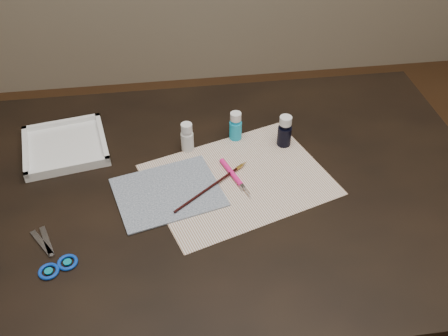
{
  "coord_description": "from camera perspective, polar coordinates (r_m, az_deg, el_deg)",
  "views": [
    {
      "loc": [
        -0.12,
        -0.88,
        1.57
      ],
      "look_at": [
        0.0,
        0.0,
        0.8
      ],
      "focal_mm": 40.0,
      "sensor_mm": 36.0,
      "label": 1
    }
  ],
  "objects": [
    {
      "name": "paint_bottle_navy",
      "position": [
        1.31,
        6.95,
        4.21
      ],
      "size": [
        0.04,
        0.04,
        0.09
      ],
      "primitive_type": "cylinder",
      "rotation": [
        0.0,
        0.0,
        -0.14
      ],
      "color": "black",
      "rests_on": "table"
    },
    {
      "name": "craft_knife",
      "position": [
        1.21,
        1.4,
        -1.19
      ],
      "size": [
        0.06,
        0.15,
        0.01
      ],
      "primitive_type": null,
      "rotation": [
        0.0,
        0.0,
        -1.23
      ],
      "color": "#FF1E85",
      "rests_on": "paper"
    },
    {
      "name": "table",
      "position": [
        1.49,
        0.0,
        -12.41
      ],
      "size": [
        1.3,
        0.9,
        0.75
      ],
      "primitive_type": "cube",
      "color": "black",
      "rests_on": "ground"
    },
    {
      "name": "paintbrush",
      "position": [
        1.19,
        -1.29,
        -1.98
      ],
      "size": [
        0.2,
        0.16,
        0.01
      ],
      "primitive_type": null,
      "rotation": [
        0.0,
        0.0,
        0.67
      ],
      "color": "black",
      "rests_on": "canvas"
    },
    {
      "name": "paint_bottle_cyan",
      "position": [
        1.33,
        1.33,
        4.83
      ],
      "size": [
        0.04,
        0.04,
        0.08
      ],
      "primitive_type": "cylinder",
      "rotation": [
        0.0,
        0.0,
        -0.19
      ],
      "color": "#17A7D2",
      "rests_on": "table"
    },
    {
      "name": "palette_tray",
      "position": [
        1.37,
        -17.71,
        2.46
      ],
      "size": [
        0.24,
        0.24,
        0.02
      ],
      "primitive_type": "cube",
      "rotation": [
        0.0,
        0.0,
        0.18
      ],
      "color": "white",
      "rests_on": "table"
    },
    {
      "name": "scissors",
      "position": [
        1.12,
        -19.64,
        -9.04
      ],
      "size": [
        0.16,
        0.18,
        0.01
      ],
      "primitive_type": null,
      "rotation": [
        0.0,
        0.0,
        2.17
      ],
      "color": "silver",
      "rests_on": "table"
    },
    {
      "name": "paper",
      "position": [
        1.22,
        1.66,
        -1.32
      ],
      "size": [
        0.5,
        0.44,
        0.0
      ],
      "primitive_type": "cube",
      "rotation": [
        0.0,
        0.0,
        0.32
      ],
      "color": "white",
      "rests_on": "table"
    },
    {
      "name": "paint_bottle_white",
      "position": [
        1.29,
        -4.24,
        3.56
      ],
      "size": [
        0.04,
        0.04,
        0.08
      ],
      "primitive_type": "cylinder",
      "rotation": [
        0.0,
        0.0,
        0.11
      ],
      "color": "silver",
      "rests_on": "table"
    },
    {
      "name": "canvas",
      "position": [
        1.19,
        -6.42,
        -2.75
      ],
      "size": [
        0.28,
        0.25,
        0.0
      ],
      "primitive_type": "cube",
      "rotation": [
        0.0,
        0.0,
        0.25
      ],
      "color": "#13263F",
      "rests_on": "paper"
    }
  ]
}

